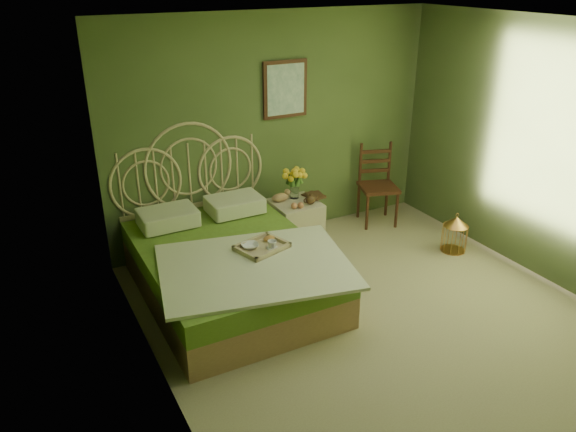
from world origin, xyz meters
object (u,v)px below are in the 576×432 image
bed (228,263)px  nightstand (295,218)px  chair (375,179)px  birdcage (455,234)px

bed → nightstand: size_ratio=2.44×
bed → nightstand: (1.07, 0.58, 0.03)m
chair → birdcage: size_ratio=2.36×
chair → birdcage: chair is taller
nightstand → birdcage: size_ratio=2.33×
nightstand → chair: (1.24, 0.18, 0.20)m
chair → bed: bearing=-143.6°
bed → chair: bearing=18.4°
nightstand → chair: size_ratio=0.99×
nightstand → chair: chair is taller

